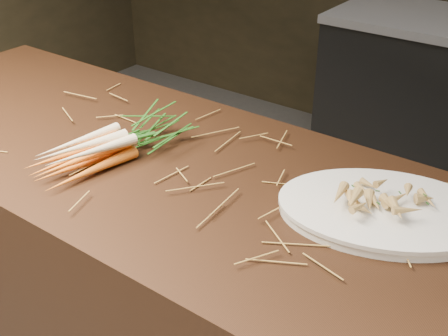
% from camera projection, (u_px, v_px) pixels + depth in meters
% --- Properties ---
extents(main_counter, '(2.40, 0.70, 0.90)m').
position_uv_depth(main_counter, '(230.00, 331.00, 1.48)').
color(main_counter, black).
rests_on(main_counter, ground).
extents(straw_bedding, '(1.40, 0.60, 0.02)m').
position_uv_depth(straw_bedding, '(231.00, 183.00, 1.24)').
color(straw_bedding, olive).
rests_on(straw_bedding, main_counter).
extents(root_veg_bunch, '(0.22, 0.46, 0.08)m').
position_uv_depth(root_veg_bunch, '(128.00, 138.00, 1.36)').
color(root_veg_bunch, orange).
rests_on(root_veg_bunch, main_counter).
extents(serving_platter, '(0.51, 0.44, 0.02)m').
position_uv_depth(serving_platter, '(384.00, 212.00, 1.14)').
color(serving_platter, white).
rests_on(serving_platter, main_counter).
extents(roasted_veg_heap, '(0.25, 0.23, 0.05)m').
position_uv_depth(roasted_veg_heap, '(387.00, 198.00, 1.12)').
color(roasted_veg_heap, '#A68944').
rests_on(roasted_veg_heap, serving_platter).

